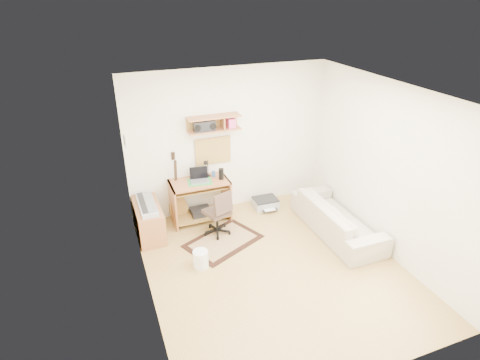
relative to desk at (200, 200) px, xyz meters
name	(u,v)px	position (x,y,z in m)	size (l,w,h in m)	color
floor	(275,268)	(0.64, -1.73, -0.38)	(3.60, 4.00, 0.01)	tan
ceiling	(283,94)	(0.64, -1.73, 2.23)	(3.60, 4.00, 0.01)	white
back_wall	(229,141)	(0.64, 0.28, 0.93)	(3.60, 0.01, 2.60)	white
left_wall	(142,216)	(-1.16, -1.73, 0.93)	(0.01, 4.00, 2.60)	white
right_wall	(388,170)	(2.45, -1.73, 0.93)	(0.01, 4.00, 2.60)	white
wall_shelf	(214,123)	(0.34, 0.15, 1.32)	(0.90, 0.25, 0.26)	#B46D3F
cork_board	(213,151)	(0.34, 0.25, 0.79)	(0.64, 0.03, 0.49)	tan
wall_photo	(125,141)	(-1.15, -0.23, 1.34)	(0.02, 0.20, 0.15)	#4C8CBF
desk	(200,200)	(0.00, 0.00, 0.00)	(1.00, 0.55, 0.75)	#B46D3F
laptop	(199,176)	(0.00, -0.02, 0.49)	(0.31, 0.31, 0.23)	silver
speaker	(221,174)	(0.38, -0.05, 0.47)	(0.09, 0.09, 0.20)	black
desk_lamp	(208,168)	(0.20, 0.14, 0.54)	(0.11, 0.11, 0.32)	black
pencil_cup	(214,174)	(0.29, 0.10, 0.42)	(0.07, 0.07, 0.10)	#335D9B
boombox	(204,126)	(0.17, 0.15, 1.30)	(0.35, 0.16, 0.18)	black
rug	(223,241)	(0.14, -0.81, -0.37)	(1.17, 0.78, 0.02)	tan
task_chair	(217,212)	(0.13, -0.55, 0.04)	(0.42, 0.42, 0.83)	#3C2D23
cabinet	(149,220)	(-0.94, -0.18, -0.10)	(0.40, 0.90, 0.55)	#B46D3F
music_keyboard	(147,204)	(-0.94, -0.18, 0.21)	(0.26, 0.82, 0.07)	#B2B5BA
guitar	(177,188)	(-0.37, 0.13, 0.25)	(0.34, 0.21, 1.26)	#A87733
waste_basket	(201,259)	(-0.37, -1.30, -0.24)	(0.23, 0.23, 0.27)	white
printer	(265,203)	(1.25, -0.03, -0.29)	(0.45, 0.35, 0.17)	#A5A8AA
sofa	(338,213)	(2.02, -1.23, 0.00)	(1.90, 0.55, 0.74)	#BAAC93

